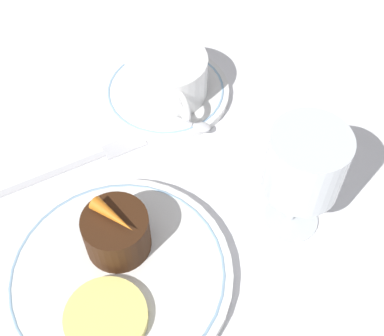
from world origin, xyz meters
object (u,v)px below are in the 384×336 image
dinner_plate (119,275)px  coffee_cup (167,75)px  wine_glass (305,168)px  fork (87,160)px  dessert_cake (117,233)px

dinner_plate → coffee_cup: size_ratio=1.79×
dinner_plate → wine_glass: wine_glass is taller
dinner_plate → wine_glass: bearing=90.6°
dinner_plate → fork: size_ratio=1.19×
wine_glass → fork: wine_glass is taller
dinner_plate → coffee_cup: coffee_cup is taller
coffee_cup → dessert_cake: 0.22m
dinner_plate → fork: (-0.15, 0.01, -0.01)m
dinner_plate → dessert_cake: 0.04m
dinner_plate → fork: bearing=178.0°
coffee_cup → wine_glass: size_ratio=0.93×
dessert_cake → dinner_plate: bearing=-18.3°
coffee_cup → wine_glass: 0.23m
wine_glass → dessert_cake: wine_glass is taller
wine_glass → dinner_plate: bearing=-89.4°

